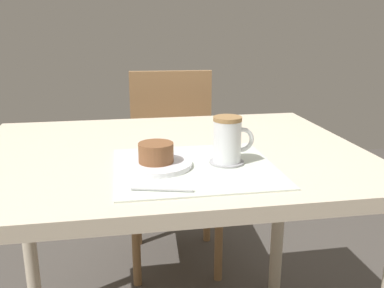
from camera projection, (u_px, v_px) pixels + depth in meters
The scene contains 8 objects.
dining_table at pixel (170, 179), 1.21m from camera, with size 1.07×0.82×0.76m.
wooden_chair at pixel (173, 159), 1.99m from camera, with size 0.45×0.45×0.88m.
placemat at pixel (195, 167), 1.04m from camera, with size 0.39×0.36×0.00m, color silver.
pastry_plate at pixel (156, 164), 1.03m from camera, with size 0.17×0.17×0.01m, color white.
pastry at pixel (156, 153), 1.03m from camera, with size 0.08×0.08×0.05m, color brown.
coffee_coaster at pixel (227, 162), 1.06m from camera, with size 0.09×0.09×0.01m, color #99999E.
coffee_mug at pixel (228, 139), 1.05m from camera, with size 0.10×0.07×0.11m.
teaspoon at pixel (162, 189), 0.89m from camera, with size 0.01×0.01×0.13m, color silver.
Camera 1 is at (-0.13, -1.13, 1.10)m, focal length 40.00 mm.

